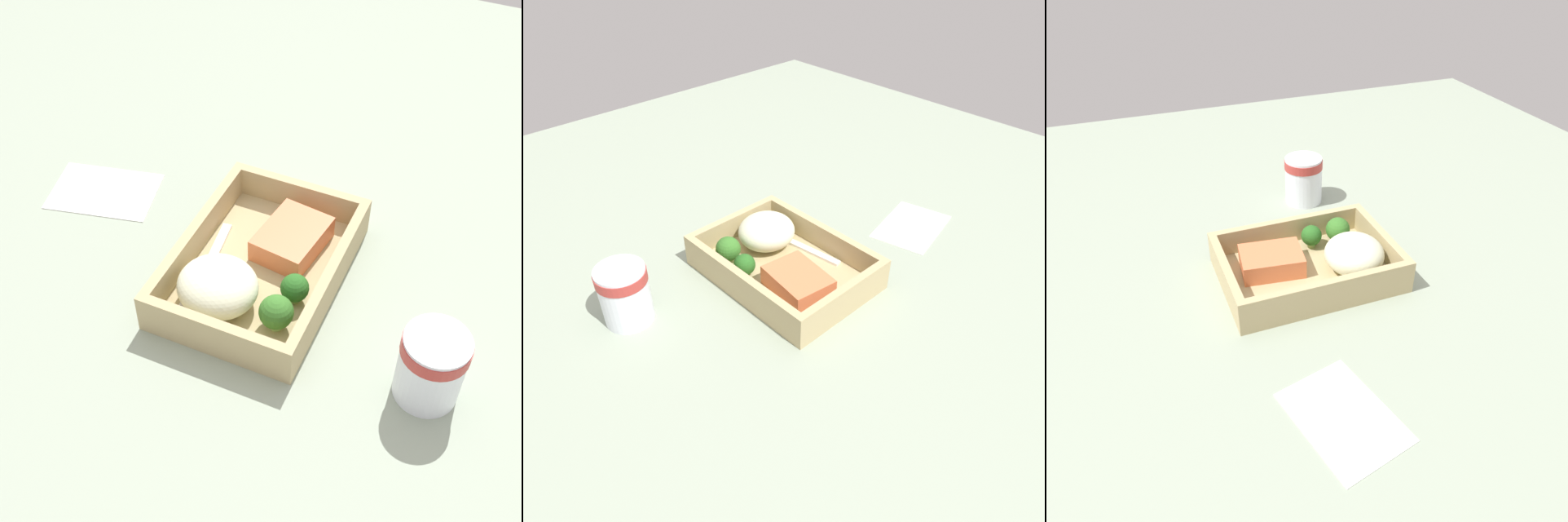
# 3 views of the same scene
# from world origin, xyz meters

# --- Properties ---
(ground_plane) EXTENTS (1.60, 1.60, 0.02)m
(ground_plane) POSITION_xyz_m (0.00, 0.00, -0.01)
(ground_plane) COLOR gray
(takeout_tray) EXTENTS (0.26, 0.18, 0.01)m
(takeout_tray) POSITION_xyz_m (0.00, 0.00, 0.01)
(takeout_tray) COLOR tan
(takeout_tray) RESTS_ON ground_plane
(tray_rim) EXTENTS (0.26, 0.18, 0.04)m
(tray_rim) POSITION_xyz_m (0.00, 0.00, 0.03)
(tray_rim) COLOR tan
(tray_rim) RESTS_ON takeout_tray
(salmon_fillet) EXTENTS (0.10, 0.08, 0.03)m
(salmon_fillet) POSITION_xyz_m (-0.05, 0.02, 0.03)
(salmon_fillet) COLOR #E37448
(salmon_fillet) RESTS_ON takeout_tray
(mashed_potatoes) EXTENTS (0.09, 0.09, 0.05)m
(mashed_potatoes) POSITION_xyz_m (0.07, -0.02, 0.04)
(mashed_potatoes) COLOR beige
(mashed_potatoes) RESTS_ON takeout_tray
(broccoli_floret_1) EXTENTS (0.03, 0.03, 0.04)m
(broccoli_floret_1) POSITION_xyz_m (0.03, 0.05, 0.03)
(broccoli_floret_1) COLOR #7B9A52
(broccoli_floret_1) RESTS_ON takeout_tray
(broccoli_floret_2) EXTENTS (0.04, 0.04, 0.04)m
(broccoli_floret_2) POSITION_xyz_m (0.07, 0.05, 0.04)
(broccoli_floret_2) COLOR #81A760
(broccoli_floret_2) RESTS_ON takeout_tray
(fork) EXTENTS (0.16, 0.04, 0.00)m
(fork) POSITION_xyz_m (0.04, -0.06, 0.01)
(fork) COLOR white
(fork) RESTS_ON takeout_tray
(paper_cup) EXTENTS (0.07, 0.07, 0.09)m
(paper_cup) POSITION_xyz_m (0.08, 0.22, 0.05)
(paper_cup) COLOR white
(paper_cup) RESTS_ON ground_plane
(receipt_slip) EXTENTS (0.12, 0.16, 0.00)m
(receipt_slip) POSITION_xyz_m (-0.06, -0.25, 0.00)
(receipt_slip) COLOR white
(receipt_slip) RESTS_ON ground_plane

